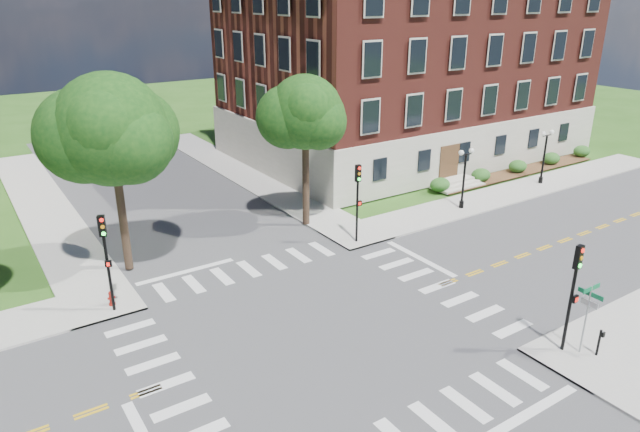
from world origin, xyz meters
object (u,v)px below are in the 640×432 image
traffic_signal_se (574,285)px  twin_lamp_west (464,175)px  traffic_signal_nw (106,251)px  traffic_signal_ne (358,193)px  fire_hydrant (112,299)px  push_button_post (600,341)px  street_sign_pole (588,306)px  twin_lamp_east (544,154)px

traffic_signal_se → twin_lamp_west: size_ratio=1.13×
traffic_signal_nw → traffic_signal_ne: bearing=0.5°
traffic_signal_nw → fire_hydrant: size_ratio=6.40×
traffic_signal_nw → push_button_post: traffic_signal_nw is taller
traffic_signal_ne → street_sign_pole: traffic_signal_ne is taller
twin_lamp_west → fire_hydrant: 24.18m
twin_lamp_east → street_sign_pole: (-18.26, -15.53, -0.21)m
traffic_signal_ne → twin_lamp_east: (19.13, 1.13, -0.66)m
traffic_signal_se → street_sign_pole: 1.11m
traffic_signal_se → traffic_signal_nw: size_ratio=1.00×
street_sign_pole → push_button_post: size_ratio=2.58×
traffic_signal_se → twin_lamp_east: bearing=38.8°
traffic_signal_ne → fire_hydrant: (-14.43, 0.39, -2.72)m
traffic_signal_nw → push_button_post: 21.72m
twin_lamp_east → fire_hydrant: 33.63m
traffic_signal_se → traffic_signal_ne: 13.90m
traffic_signal_ne → twin_lamp_east: 19.18m
traffic_signal_ne → twin_lamp_west: traffic_signal_ne is taller
traffic_signal_se → street_sign_pole: (0.45, -0.51, -0.88)m
twin_lamp_west → twin_lamp_east: (9.47, 0.51, 0.00)m
traffic_signal_se → twin_lamp_west: bearing=57.5°
traffic_signal_nw → street_sign_pole: size_ratio=1.55×
traffic_signal_se → push_button_post: size_ratio=4.00×
traffic_signal_nw → street_sign_pole: bearing=-42.9°
twin_lamp_west → push_button_post: twin_lamp_west is taller
traffic_signal_se → twin_lamp_east: traffic_signal_se is taller
traffic_signal_nw → push_button_post: bearing=-43.3°
traffic_signal_se → twin_lamp_east: size_ratio=1.13×
push_button_post → fire_hydrant: size_ratio=1.60×
twin_lamp_east → traffic_signal_se: bearing=-141.2°
twin_lamp_west → twin_lamp_east: same height
traffic_signal_se → push_button_post: bearing=-51.7°
traffic_signal_ne → twin_lamp_east: traffic_signal_ne is taller
fire_hydrant → street_sign_pole: bearing=-44.0°
push_button_post → fire_hydrant: 21.93m
traffic_signal_se → street_sign_pole: bearing=-48.4°
push_button_post → street_sign_pole: bearing=124.8°
twin_lamp_west → traffic_signal_nw: bearing=-178.2°
twin_lamp_west → push_button_post: (-8.42, -15.55, -1.73)m
fire_hydrant → traffic_signal_ne: bearing=-1.5°
traffic_signal_se → push_button_post: traffic_signal_se is taller
street_sign_pole → traffic_signal_nw: bearing=137.1°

